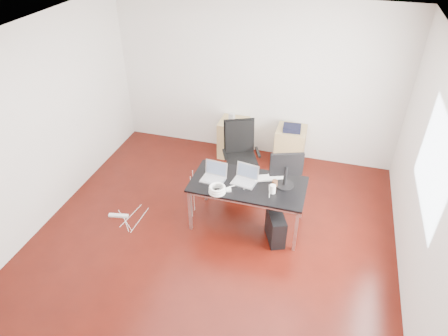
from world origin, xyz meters
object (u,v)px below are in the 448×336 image
(desk, at_px, (248,187))
(filing_cabinet_left, at_px, (234,138))
(filing_cabinet_right, at_px, (290,146))
(pc_tower, at_px, (276,227))
(office_chair, at_px, (240,151))

(desk, bearing_deg, filing_cabinet_left, 111.03)
(filing_cabinet_left, bearing_deg, filing_cabinet_right, 0.00)
(pc_tower, bearing_deg, filing_cabinet_left, 96.88)
(filing_cabinet_left, height_order, pc_tower, filing_cabinet_left)
(desk, xyz_separation_m, office_chair, (-0.36, 0.98, -0.07))
(desk, bearing_deg, office_chair, 110.08)
(desk, distance_m, pc_tower, 0.68)
(office_chair, relative_size, filing_cabinet_left, 1.54)
(filing_cabinet_left, relative_size, filing_cabinet_right, 1.00)
(office_chair, relative_size, pc_tower, 2.40)
(filing_cabinet_left, bearing_deg, office_chair, -67.83)
(desk, distance_m, filing_cabinet_left, 1.94)
(filing_cabinet_right, xyz_separation_m, pc_tower, (0.11, -2.00, -0.13))
(desk, bearing_deg, pc_tower, -24.92)
(desk, xyz_separation_m, filing_cabinet_right, (0.35, 1.78, -0.33))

